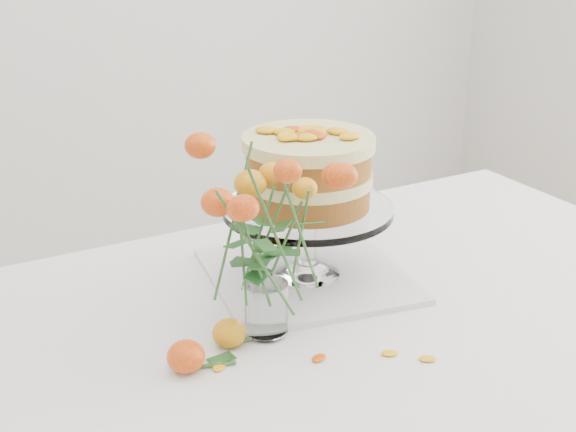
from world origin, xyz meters
name	(u,v)px	position (x,y,z in m)	size (l,w,h in m)	color
table	(348,355)	(0.00, 0.00, 0.67)	(1.43, 0.93, 0.76)	tan
napkin	(307,276)	(0.00, 0.14, 0.76)	(0.34, 0.34, 0.01)	silver
cake_stand	(308,179)	(0.00, 0.14, 0.95)	(0.30, 0.30, 0.27)	white
rose_vase	(265,211)	(-0.15, 0.00, 0.96)	(0.29, 0.29, 0.36)	white
loose_rose_near	(229,333)	(-0.22, 0.00, 0.78)	(0.09, 0.05, 0.04)	#EFA614
loose_rose_far	(186,357)	(-0.30, -0.03, 0.78)	(0.10, 0.06, 0.05)	red
stray_petal_a	(319,358)	(-0.12, -0.10, 0.76)	(0.03, 0.02, 0.00)	#FFAE10
stray_petal_b	(390,353)	(-0.02, -0.14, 0.76)	(0.03, 0.02, 0.00)	#FFAE10
stray_petal_c	(427,359)	(0.02, -0.18, 0.76)	(0.03, 0.02, 0.00)	#FFAE10
stray_petal_d	(219,367)	(-0.26, -0.05, 0.76)	(0.03, 0.02, 0.00)	#FFAE10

